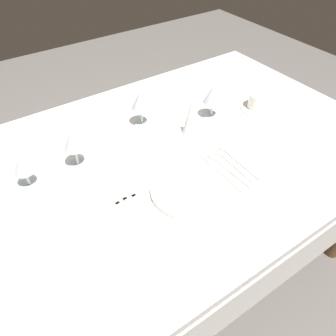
% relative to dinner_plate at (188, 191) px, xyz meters
% --- Properties ---
extents(ground_plane, '(6.00, 6.00, 0.00)m').
position_rel_dinner_plate_xyz_m(ground_plane, '(0.01, 0.21, -0.75)').
color(ground_plane, slate).
extents(dining_table, '(1.80, 1.11, 0.74)m').
position_rel_dinner_plate_xyz_m(dining_table, '(0.01, 0.21, -0.09)').
color(dining_table, white).
rests_on(dining_table, ground).
extents(dinner_plate, '(0.25, 0.25, 0.02)m').
position_rel_dinner_plate_xyz_m(dinner_plate, '(0.00, 0.00, 0.00)').
color(dinner_plate, white).
rests_on(dinner_plate, dining_table).
extents(fork_outer, '(0.03, 0.23, 0.00)m').
position_rel_dinner_plate_xyz_m(fork_outer, '(-0.16, 0.02, -0.01)').
color(fork_outer, beige).
rests_on(fork_outer, dining_table).
extents(fork_inner, '(0.02, 0.21, 0.00)m').
position_rel_dinner_plate_xyz_m(fork_inner, '(-0.19, 0.03, -0.01)').
color(fork_inner, beige).
rests_on(fork_inner, dining_table).
extents(fork_salad, '(0.03, 0.21, 0.00)m').
position_rel_dinner_plate_xyz_m(fork_salad, '(-0.22, 0.03, -0.01)').
color(fork_salad, beige).
rests_on(fork_salad, dining_table).
extents(dinner_knife, '(0.02, 0.23, 0.00)m').
position_rel_dinner_plate_xyz_m(dinner_knife, '(0.15, 0.01, -0.01)').
color(dinner_knife, beige).
rests_on(dinner_knife, dining_table).
extents(spoon_soup, '(0.03, 0.22, 0.01)m').
position_rel_dinner_plate_xyz_m(spoon_soup, '(0.18, 0.03, -0.01)').
color(spoon_soup, beige).
rests_on(spoon_soup, dining_table).
extents(spoon_dessert, '(0.03, 0.21, 0.01)m').
position_rel_dinner_plate_xyz_m(spoon_dessert, '(0.22, 0.04, -0.01)').
color(spoon_dessert, beige).
rests_on(spoon_dessert, dining_table).
extents(spoon_tea, '(0.03, 0.22, 0.01)m').
position_rel_dinner_plate_xyz_m(spoon_tea, '(0.25, 0.05, -0.01)').
color(spoon_tea, beige).
rests_on(spoon_tea, dining_table).
extents(saucer_left, '(0.14, 0.14, 0.01)m').
position_rel_dinner_plate_xyz_m(saucer_left, '(0.56, 0.24, -0.00)').
color(saucer_left, white).
rests_on(saucer_left, dining_table).
extents(coffee_cup_left, '(0.11, 0.09, 0.07)m').
position_rel_dinner_plate_xyz_m(coffee_cup_left, '(0.56, 0.24, 0.03)').
color(coffee_cup_left, white).
rests_on(coffee_cup_left, saucer_left).
extents(wine_glass_centre, '(0.08, 0.08, 0.15)m').
position_rel_dinner_plate_xyz_m(wine_glass_centre, '(0.08, 0.43, 0.10)').
color(wine_glass_centre, silver).
rests_on(wine_glass_centre, dining_table).
extents(wine_glass_left, '(0.07, 0.07, 0.15)m').
position_rel_dinner_plate_xyz_m(wine_glass_left, '(-0.25, 0.34, 0.10)').
color(wine_glass_left, silver).
rests_on(wine_glass_left, dining_table).
extents(wine_glass_right, '(0.08, 0.08, 0.15)m').
position_rel_dinner_plate_xyz_m(wine_glass_right, '(0.35, 0.31, 0.09)').
color(wine_glass_right, silver).
rests_on(wine_glass_right, dining_table).
extents(wine_glass_far, '(0.07, 0.07, 0.13)m').
position_rel_dinner_plate_xyz_m(wine_glass_far, '(-0.42, 0.33, 0.08)').
color(wine_glass_far, silver).
rests_on(wine_glass_far, dining_table).
extents(napkin_folded, '(0.07, 0.07, 0.16)m').
position_rel_dinner_plate_xyz_m(napkin_folded, '(0.20, 0.26, 0.07)').
color(napkin_folded, white).
rests_on(napkin_folded, dining_table).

